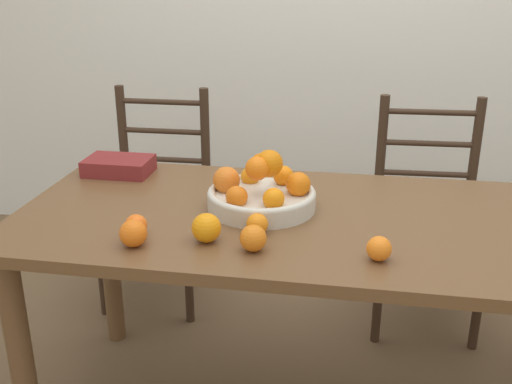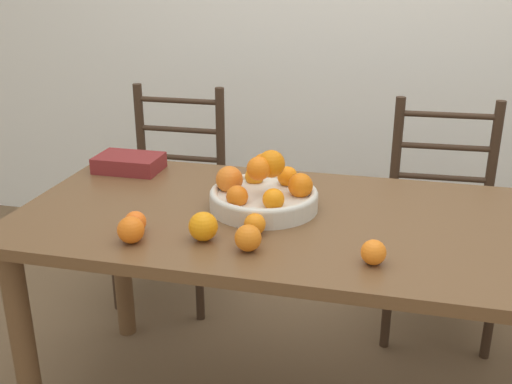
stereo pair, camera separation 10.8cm
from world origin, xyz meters
name	(u,v)px [view 2 (the right image)]	position (x,y,z in m)	size (l,w,h in m)	color
dining_table	(317,247)	(0.00, 0.00, 0.63)	(1.78, 0.80, 0.73)	brown
fruit_bowl	(264,192)	(-0.17, 0.03, 0.78)	(0.33, 0.33, 0.19)	beige
orange_loose_0	(255,224)	(-0.15, -0.16, 0.76)	(0.06, 0.06, 0.06)	orange
orange_loose_1	(131,230)	(-0.46, -0.28, 0.77)	(0.07, 0.07, 0.07)	orange
orange_loose_2	(135,222)	(-0.47, -0.22, 0.76)	(0.06, 0.06, 0.06)	orange
orange_loose_3	(203,226)	(-0.28, -0.22, 0.77)	(0.08, 0.08, 0.08)	orange
orange_loose_4	(248,238)	(-0.14, -0.26, 0.76)	(0.07, 0.07, 0.07)	orange
orange_loose_5	(373,252)	(0.17, -0.25, 0.76)	(0.06, 0.06, 0.06)	orange
chair_left	(172,197)	(-0.74, 0.71, 0.46)	(0.43, 0.41, 0.93)	#382619
chair_right	(441,221)	(0.40, 0.71, 0.46)	(0.44, 0.42, 0.93)	#382619
book_stack	(129,163)	(-0.72, 0.27, 0.76)	(0.23, 0.15, 0.06)	maroon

